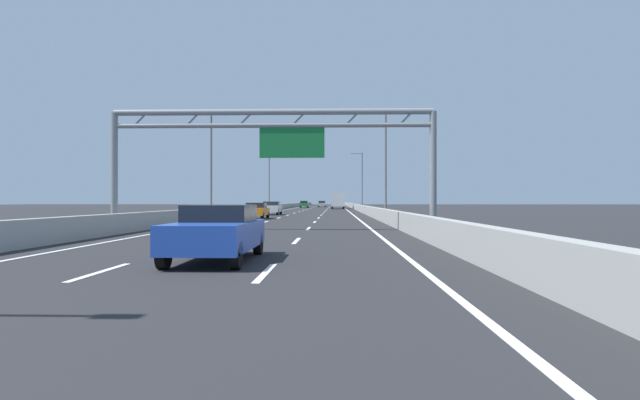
# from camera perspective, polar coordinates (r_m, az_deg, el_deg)

# --- Properties ---
(ground_plane) EXTENTS (260.00, 260.00, 0.00)m
(ground_plane) POSITION_cam_1_polar(r_m,az_deg,el_deg) (98.87, -0.24, -0.98)
(ground_plane) COLOR #262628
(lane_dash_left_1) EXTENTS (0.16, 3.00, 0.01)m
(lane_dash_left_1) POSITION_cam_1_polar(r_m,az_deg,el_deg) (12.50, -22.61, -7.19)
(lane_dash_left_1) COLOR white
(lane_dash_left_1) RESTS_ON ground_plane
(lane_dash_left_2) EXTENTS (0.16, 3.00, 0.01)m
(lane_dash_left_2) POSITION_cam_1_polar(r_m,az_deg,el_deg) (21.00, -12.43, -4.31)
(lane_dash_left_2) COLOR white
(lane_dash_left_2) RESTS_ON ground_plane
(lane_dash_left_3) EXTENTS (0.16, 3.00, 0.01)m
(lane_dash_left_3) POSITION_cam_1_polar(r_m,az_deg,el_deg) (29.79, -8.20, -3.06)
(lane_dash_left_3) COLOR white
(lane_dash_left_3) RESTS_ON ground_plane
(lane_dash_left_4) EXTENTS (0.16, 3.00, 0.01)m
(lane_dash_left_4) POSITION_cam_1_polar(r_m,az_deg,el_deg) (38.68, -5.91, -2.37)
(lane_dash_left_4) COLOR white
(lane_dash_left_4) RESTS_ON ground_plane
(lane_dash_left_5) EXTENTS (0.16, 3.00, 0.01)m
(lane_dash_left_5) POSITION_cam_1_polar(r_m,az_deg,el_deg) (47.61, -4.48, -1.94)
(lane_dash_left_5) COLOR white
(lane_dash_left_5) RESTS_ON ground_plane
(lane_dash_left_6) EXTENTS (0.16, 3.00, 0.01)m
(lane_dash_left_6) POSITION_cam_1_polar(r_m,az_deg,el_deg) (56.56, -3.50, -1.65)
(lane_dash_left_6) COLOR white
(lane_dash_left_6) RESTS_ON ground_plane
(lane_dash_left_7) EXTENTS (0.16, 3.00, 0.01)m
(lane_dash_left_7) POSITION_cam_1_polar(r_m,az_deg,el_deg) (65.52, -2.79, -1.43)
(lane_dash_left_7) COLOR white
(lane_dash_left_7) RESTS_ON ground_plane
(lane_dash_left_8) EXTENTS (0.16, 3.00, 0.01)m
(lane_dash_left_8) POSITION_cam_1_polar(r_m,az_deg,el_deg) (74.50, -2.25, -1.27)
(lane_dash_left_8) COLOR white
(lane_dash_left_8) RESTS_ON ground_plane
(lane_dash_left_9) EXTENTS (0.16, 3.00, 0.01)m
(lane_dash_left_9) POSITION_cam_1_polar(r_m,az_deg,el_deg) (83.48, -1.83, -1.14)
(lane_dash_left_9) COLOR white
(lane_dash_left_9) RESTS_ON ground_plane
(lane_dash_left_10) EXTENTS (0.16, 3.00, 0.01)m
(lane_dash_left_10) POSITION_cam_1_polar(r_m,az_deg,el_deg) (92.46, -1.49, -1.04)
(lane_dash_left_10) COLOR white
(lane_dash_left_10) RESTS_ON ground_plane
(lane_dash_left_11) EXTENTS (0.16, 3.00, 0.01)m
(lane_dash_left_11) POSITION_cam_1_polar(r_m,az_deg,el_deg) (101.45, -1.21, -0.95)
(lane_dash_left_11) COLOR white
(lane_dash_left_11) RESTS_ON ground_plane
(lane_dash_left_12) EXTENTS (0.16, 3.00, 0.01)m
(lane_dash_left_12) POSITION_cam_1_polar(r_m,az_deg,el_deg) (110.44, -0.97, -0.88)
(lane_dash_left_12) COLOR white
(lane_dash_left_12) RESTS_ON ground_plane
(lane_dash_left_13) EXTENTS (0.16, 3.00, 0.01)m
(lane_dash_left_13) POSITION_cam_1_polar(r_m,az_deg,el_deg) (119.43, -0.78, -0.82)
(lane_dash_left_13) COLOR white
(lane_dash_left_13) RESTS_ON ground_plane
(lane_dash_left_14) EXTENTS (0.16, 3.00, 0.01)m
(lane_dash_left_14) POSITION_cam_1_polar(r_m,az_deg,el_deg) (128.42, -0.60, -0.77)
(lane_dash_left_14) COLOR white
(lane_dash_left_14) RESTS_ON ground_plane
(lane_dash_left_15) EXTENTS (0.16, 3.00, 0.01)m
(lane_dash_left_15) POSITION_cam_1_polar(r_m,az_deg,el_deg) (137.41, -0.45, -0.72)
(lane_dash_left_15) COLOR white
(lane_dash_left_15) RESTS_ON ground_plane
(lane_dash_left_16) EXTENTS (0.16, 3.00, 0.01)m
(lane_dash_left_16) POSITION_cam_1_polar(r_m,az_deg,el_deg) (146.40, -0.32, -0.68)
(lane_dash_left_16) COLOR white
(lane_dash_left_16) RESTS_ON ground_plane
(lane_dash_left_17) EXTENTS (0.16, 3.00, 0.01)m
(lane_dash_left_17) POSITION_cam_1_polar(r_m,az_deg,el_deg) (155.40, -0.21, -0.65)
(lane_dash_left_17) COLOR white
(lane_dash_left_17) RESTS_ON ground_plane
(lane_dash_right_1) EXTENTS (0.16, 3.00, 0.01)m
(lane_dash_right_1) POSITION_cam_1_polar(r_m,az_deg,el_deg) (11.51, -5.89, -7.81)
(lane_dash_right_1) COLOR white
(lane_dash_right_1) RESTS_ON ground_plane
(lane_dash_right_2) EXTENTS (0.16, 3.00, 0.01)m
(lane_dash_right_2) POSITION_cam_1_polar(r_m,az_deg,el_deg) (20.42, -2.56, -4.43)
(lane_dash_right_2) COLOR white
(lane_dash_right_2) RESTS_ON ground_plane
(lane_dash_right_3) EXTENTS (0.16, 3.00, 0.01)m
(lane_dash_right_3) POSITION_cam_1_polar(r_m,az_deg,el_deg) (29.39, -1.26, -3.10)
(lane_dash_right_3) COLOR white
(lane_dash_right_3) RESTS_ON ground_plane
(lane_dash_right_4) EXTENTS (0.16, 3.00, 0.01)m
(lane_dash_right_4) POSITION_cam_1_polar(r_m,az_deg,el_deg) (38.37, -0.57, -2.39)
(lane_dash_right_4) COLOR white
(lane_dash_right_4) RESTS_ON ground_plane
(lane_dash_right_5) EXTENTS (0.16, 3.00, 0.01)m
(lane_dash_right_5) POSITION_cam_1_polar(r_m,az_deg,el_deg) (47.36, -0.14, -1.95)
(lane_dash_right_5) COLOR white
(lane_dash_right_5) RESTS_ON ground_plane
(lane_dash_right_6) EXTENTS (0.16, 3.00, 0.01)m
(lane_dash_right_6) POSITION_cam_1_polar(r_m,az_deg,el_deg) (56.35, 0.15, -1.65)
(lane_dash_right_6) COLOR white
(lane_dash_right_6) RESTS_ON ground_plane
(lane_dash_right_7) EXTENTS (0.16, 3.00, 0.01)m
(lane_dash_right_7) POSITION_cam_1_polar(r_m,az_deg,el_deg) (65.34, 0.36, -1.44)
(lane_dash_right_7) COLOR white
(lane_dash_right_7) RESTS_ON ground_plane
(lane_dash_right_8) EXTENTS (0.16, 3.00, 0.01)m
(lane_dash_right_8) POSITION_cam_1_polar(r_m,az_deg,el_deg) (74.34, 0.52, -1.27)
(lane_dash_right_8) COLOR white
(lane_dash_right_8) RESTS_ON ground_plane
(lane_dash_right_9) EXTENTS (0.16, 3.00, 0.01)m
(lane_dash_right_9) POSITION_cam_1_polar(r_m,az_deg,el_deg) (83.34, 0.64, -1.14)
(lane_dash_right_9) COLOR white
(lane_dash_right_9) RESTS_ON ground_plane
(lane_dash_right_10) EXTENTS (0.16, 3.00, 0.01)m
(lane_dash_right_10) POSITION_cam_1_polar(r_m,az_deg,el_deg) (92.33, 0.74, -1.04)
(lane_dash_right_10) COLOR white
(lane_dash_right_10) RESTS_ON ground_plane
(lane_dash_right_11) EXTENTS (0.16, 3.00, 0.01)m
(lane_dash_right_11) POSITION_cam_1_polar(r_m,az_deg,el_deg) (101.33, 0.82, -0.95)
(lane_dash_right_11) COLOR white
(lane_dash_right_11) RESTS_ON ground_plane
(lane_dash_right_12) EXTENTS (0.16, 3.00, 0.01)m
(lane_dash_right_12) POSITION_cam_1_polar(r_m,az_deg,el_deg) (110.33, 0.89, -0.88)
(lane_dash_right_12) COLOR white
(lane_dash_right_12) RESTS_ON ground_plane
(lane_dash_right_13) EXTENTS (0.16, 3.00, 0.01)m
(lane_dash_right_13) POSITION_cam_1_polar(r_m,az_deg,el_deg) (119.33, 0.95, -0.82)
(lane_dash_right_13) COLOR white
(lane_dash_right_13) RESTS_ON ground_plane
(lane_dash_right_14) EXTENTS (0.16, 3.00, 0.01)m
(lane_dash_right_14) POSITION_cam_1_polar(r_m,az_deg,el_deg) (128.33, 1.00, -0.77)
(lane_dash_right_14) COLOR white
(lane_dash_right_14) RESTS_ON ground_plane
(lane_dash_right_15) EXTENTS (0.16, 3.00, 0.01)m
(lane_dash_right_15) POSITION_cam_1_polar(r_m,az_deg,el_deg) (137.32, 1.05, -0.72)
(lane_dash_right_15) COLOR white
(lane_dash_right_15) RESTS_ON ground_plane
(lane_dash_right_16) EXTENTS (0.16, 3.00, 0.01)m
(lane_dash_right_16) POSITION_cam_1_polar(r_m,az_deg,el_deg) (146.32, 1.09, -0.68)
(lane_dash_right_16) COLOR white
(lane_dash_right_16) RESTS_ON ground_plane
(lane_dash_right_17) EXTENTS (0.16, 3.00, 0.01)m
(lane_dash_right_17) POSITION_cam_1_polar(r_m,az_deg,el_deg) (155.32, 1.12, -0.65)
(lane_dash_right_17) COLOR white
(lane_dash_right_17) RESTS_ON ground_plane
(edge_line_left) EXTENTS (0.16, 176.00, 0.01)m
(edge_line_left) POSITION_cam_1_polar(r_m,az_deg,el_deg) (87.24, -3.95, -1.09)
(edge_line_left) COLOR white
(edge_line_left) RESTS_ON ground_plane
(edge_line_right) EXTENTS (0.16, 176.00, 0.01)m
(edge_line_right) POSITION_cam_1_polar(r_m,az_deg,el_deg) (86.84, 2.96, -1.10)
(edge_line_right) COLOR white
(edge_line_right) RESTS_ON ground_plane
(barrier_left) EXTENTS (0.45, 220.00, 0.95)m
(barrier_left) POSITION_cam_1_polar(r_m,az_deg,el_deg) (109.29, -3.68, -0.64)
(barrier_left) COLOR #9E9E99
(barrier_left) RESTS_ON ground_plane
(barrier_right) EXTENTS (0.45, 220.00, 0.95)m
(barrier_right) POSITION_cam_1_polar(r_m,az_deg,el_deg) (108.87, 3.57, -0.65)
(barrier_right) COLOR #9E9E99
(barrier_right) RESTS_ON ground_plane
(sign_gantry) EXTENTS (17.11, 0.36, 6.36)m
(sign_gantry) POSITION_cam_1_polar(r_m,az_deg,el_deg) (27.88, -4.90, 6.76)
(sign_gantry) COLOR gray
(sign_gantry) RESTS_ON ground_plane
(streetlamp_left_mid) EXTENTS (2.58, 0.28, 9.50)m
(streetlamp_left_mid) POSITION_cam_1_polar(r_m,az_deg,el_deg) (47.72, -11.41, 4.54)
(streetlamp_left_mid) COLOR slate
(streetlamp_left_mid) RESTS_ON ground_plane
(streetlamp_right_mid) EXTENTS (2.58, 0.28, 9.50)m
(streetlamp_right_mid) POSITION_cam_1_polar(r_m,az_deg,el_deg) (46.68, 6.81, 4.65)
(streetlamp_right_mid) COLOR slate
(streetlamp_right_mid) RESTS_ON ground_plane
(streetlamp_left_far) EXTENTS (2.58, 0.28, 9.50)m
(streetlamp_left_far) POSITION_cam_1_polar(r_m,az_deg,el_deg) (87.93, -5.37, 2.43)
(streetlamp_left_far) COLOR slate
(streetlamp_left_far) RESTS_ON ground_plane
(streetlamp_right_far) EXTENTS (2.58, 0.28, 9.50)m
(streetlamp_right_far) POSITION_cam_1_polar(r_m,az_deg,el_deg) (87.36, 4.41, 2.44)
(streetlamp_right_far) COLOR slate
(streetlamp_right_far) RESTS_ON ground_plane
(silver_car) EXTENTS (1.83, 4.42, 1.51)m
(silver_car) POSITION_cam_1_polar(r_m,az_deg,el_deg) (130.79, 0.20, -0.42)
(silver_car) COLOR #A8ADB2
(silver_car) RESTS_ON ground_plane
(green_car) EXTENTS (1.80, 4.58, 1.52)m
(green_car) POSITION_cam_1_polar(r_m,az_deg,el_deg) (118.70, -1.73, -0.45)
(green_car) COLOR #1E7A38
(green_car) RESTS_ON ground_plane
(orange_car) EXTENTS (1.75, 4.56, 1.38)m
(orange_car) POSITION_cam_1_polar(r_m,az_deg,el_deg) (45.73, -6.90, -1.12)
(orange_car) COLOR orange
(orange_car) RESTS_ON ground_plane
(yellow_car) EXTENTS (1.88, 4.52, 1.52)m
(yellow_car) POSITION_cam_1_polar(r_m,az_deg,el_deg) (134.80, 1.78, -0.41)
(yellow_car) COLOR yellow
(yellow_car) RESTS_ON ground_plane
(white_car) EXTENTS (1.89, 4.44, 1.47)m
(white_car) POSITION_cam_1_polar(r_m,az_deg,el_deg) (58.32, -5.26, -0.86)
(white_car) COLOR silver
(white_car) RESTS_ON ground_plane
(blue_car) EXTENTS (1.87, 4.51, 1.44)m
(blue_car) POSITION_cam_1_polar(r_m,az_deg,el_deg) (13.98, -11.03, -3.35)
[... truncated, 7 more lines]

